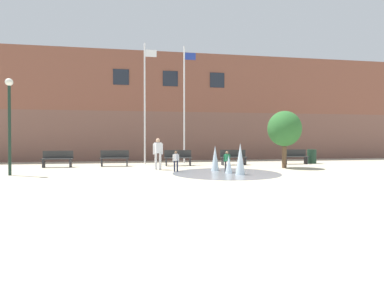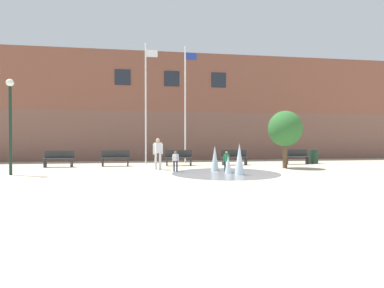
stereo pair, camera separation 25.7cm
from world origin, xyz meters
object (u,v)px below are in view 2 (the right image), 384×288
park_bench_center (179,157)px  child_running (175,160)px  flagpole_left (146,100)px  flagpole_right (186,101)px  lamp_post_left_lane (10,113)px  park_bench_far_right (296,156)px  teen_by_trashcan (158,151)px  park_bench_far_left (59,158)px  park_bench_under_right_flagpole (234,157)px  child_with_pink_shirt (226,160)px  trash_can (313,157)px  street_tree_near_building (285,129)px  park_bench_left_of_flagpoles (115,158)px

park_bench_center → child_running: size_ratio=1.62×
flagpole_left → flagpole_right: size_ratio=1.01×
flagpole_right → lamp_post_left_lane: bearing=-147.6°
park_bench_far_right → teen_by_trashcan: (-8.68, -2.22, 0.45)m
flagpole_left → flagpole_right: flagpole_left is taller
teen_by_trashcan → park_bench_far_left: bearing=-53.5°
park_bench_under_right_flagpole → child_with_pink_shirt: size_ratio=1.62×
flagpole_right → lamp_post_left_lane: size_ratio=1.82×
child_with_pink_shirt → park_bench_under_right_flagpole: bearing=-142.1°
child_with_pink_shirt → teen_by_trashcan: size_ratio=0.62×
child_running → flagpole_left: flagpole_left is taller
park_bench_far_right → park_bench_center: bearing=-179.7°
teen_by_trashcan → flagpole_right: 5.29m
park_bench_far_left → child_with_pink_shirt: child_with_pink_shirt is taller
trash_can → street_tree_near_building: size_ratio=0.29×
lamp_post_left_lane → street_tree_near_building: lamp_post_left_lane is taller
child_running → park_bench_under_right_flagpole: bearing=-18.7°
park_bench_far_right → flagpole_left: 10.07m
teen_by_trashcan → park_bench_under_right_flagpole: bearing=173.6°
flagpole_right → street_tree_near_building: size_ratio=2.45×
park_bench_under_right_flagpole → street_tree_near_building: 3.54m
teen_by_trashcan → lamp_post_left_lane: (-6.36, -1.39, 1.74)m
child_running → child_with_pink_shirt: bearing=-74.0°
child_running → flagpole_left: (-1.39, 4.96, 3.46)m
park_bench_far_left → flagpole_right: (7.31, 1.64, 3.52)m
street_tree_near_building → teen_by_trashcan: bearing=178.3°
park_bench_far_left → flagpole_right: 8.28m
teen_by_trashcan → park_bench_far_right: bearing=163.2°
park_bench_far_left → child_with_pink_shirt: (8.52, -3.95, 0.10)m
trash_can → teen_by_trashcan: bearing=-166.3°
park_bench_center → flagpole_left: size_ratio=0.21×
flagpole_left → lamp_post_left_lane: flagpole_left is taller
flagpole_right → street_tree_near_building: (4.84, -4.05, -1.90)m
park_bench_center → teen_by_trashcan: bearing=-120.5°
park_bench_center → trash_can: (8.65, 0.24, -0.03)m
trash_can → flagpole_left: bearing=172.2°
park_bench_far_left → teen_by_trashcan: (5.40, -2.22, 0.45)m
park_bench_far_right → street_tree_near_building: 3.49m
park_bench_under_right_flagpole → flagpole_right: (-2.73, 1.72, 3.52)m
trash_can → lamp_post_left_lane: bearing=-166.8°
park_bench_far_left → park_bench_center: (6.68, -0.04, 0.00)m
child_running → flagpole_left: 6.21m
park_bench_center → street_tree_near_building: (5.47, -2.37, 1.62)m
street_tree_near_building → park_bench_center: bearing=156.6°
park_bench_left_of_flagpoles → child_running: (3.14, -3.49, 0.10)m
park_bench_far_left → child_running: 7.02m
child_with_pink_shirt → trash_can: bearing=-179.3°
park_bench_left_of_flagpoles → park_bench_far_right: (11.03, -0.17, 0.00)m
park_bench_center → trash_can: size_ratio=1.78×
flagpole_right → trash_can: flagpole_right is taller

